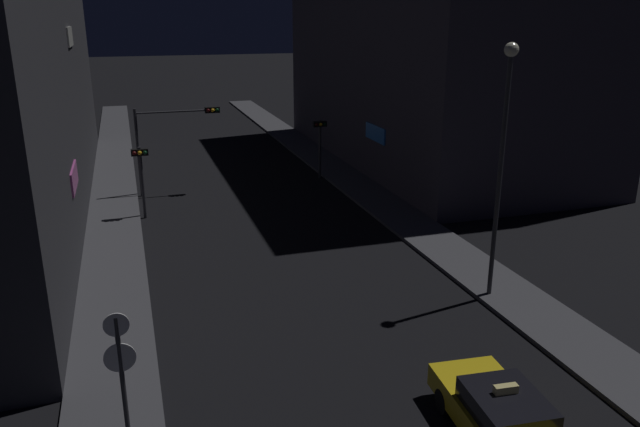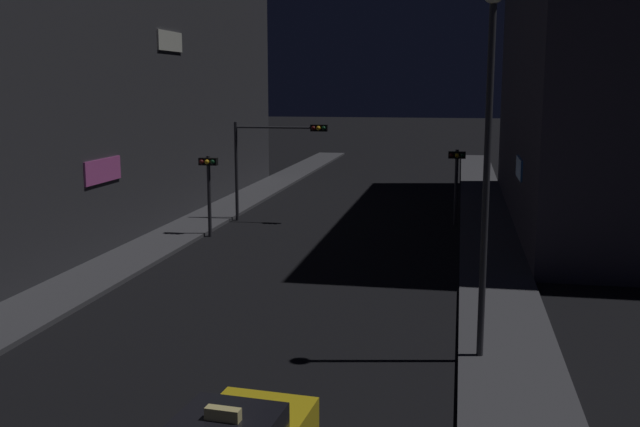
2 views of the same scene
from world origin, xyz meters
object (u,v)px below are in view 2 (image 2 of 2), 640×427
object	(u,v)px
traffic_light_overhead	(273,149)
street_lamp_near_block	(489,126)
traffic_light_right_kerb	(457,171)
traffic_light_left_kerb	(209,179)

from	to	relation	value
traffic_light_overhead	street_lamp_near_block	distance (m)	19.47
traffic_light_overhead	street_lamp_near_block	bearing A→B (deg)	-60.79
street_lamp_near_block	traffic_light_overhead	bearing A→B (deg)	119.21
traffic_light_overhead	street_lamp_near_block	xyz separation A→B (m)	(9.44, -16.89, 2.09)
traffic_light_overhead	traffic_light_right_kerb	size ratio (longest dim) A/B	1.34
traffic_light_overhead	traffic_light_right_kerb	world-z (taller)	traffic_light_overhead
traffic_light_left_kerb	street_lamp_near_block	size ratio (longest dim) A/B	0.41
traffic_light_overhead	street_lamp_near_block	size ratio (longest dim) A/B	0.56
traffic_light_right_kerb	traffic_light_left_kerb	bearing A→B (deg)	-155.66
traffic_light_left_kerb	traffic_light_right_kerb	world-z (taller)	traffic_light_right_kerb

